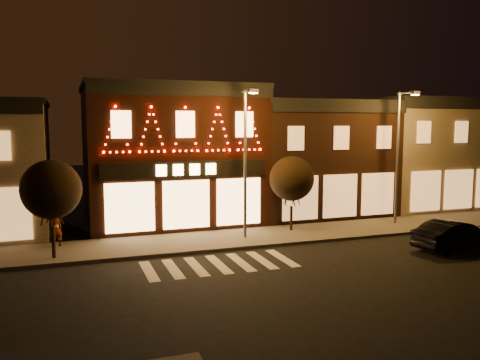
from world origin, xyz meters
TOP-DOWN VIEW (x-y plane):
  - ground at (0.00, 0.00)m, footprint 120.00×120.00m
  - sidewalk_far at (2.00, 8.00)m, footprint 44.00×4.00m
  - building_pulp at (0.00, 13.98)m, footprint 10.20×8.34m
  - building_right_a at (9.50, 13.99)m, footprint 9.20×8.28m
  - building_right_b at (18.50, 13.99)m, footprint 9.20×8.28m
  - streetlamp_mid at (2.61, 7.65)m, footprint 0.50×1.74m
  - streetlamp_right at (12.31, 8.13)m, footprint 0.50×1.77m
  - tree_left at (-6.70, 6.93)m, footprint 2.60×2.60m
  - tree_right at (5.63, 8.62)m, footprint 2.46×2.46m
  - dark_sedan at (11.48, 2.67)m, footprint 4.53×2.08m
  - pedestrian at (-6.63, 9.03)m, footprint 0.73×0.61m

SIDE VIEW (x-z plane):
  - ground at x=0.00m, z-range 0.00..0.00m
  - sidewalk_far at x=2.00m, z-range 0.00..0.15m
  - dark_sedan at x=11.48m, z-range 0.00..1.44m
  - pedestrian at x=-6.63m, z-range 0.15..1.85m
  - tree_right at x=5.63m, z-range 0.97..5.09m
  - tree_left at x=-6.70m, z-range 1.02..5.36m
  - building_right_a at x=9.50m, z-range 0.01..7.51m
  - building_right_b at x=18.50m, z-range 0.01..7.81m
  - building_pulp at x=0.00m, z-range 0.01..8.31m
  - streetlamp_mid at x=2.61m, z-range 0.81..8.40m
  - streetlamp_right at x=12.31m, z-range 0.82..8.53m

